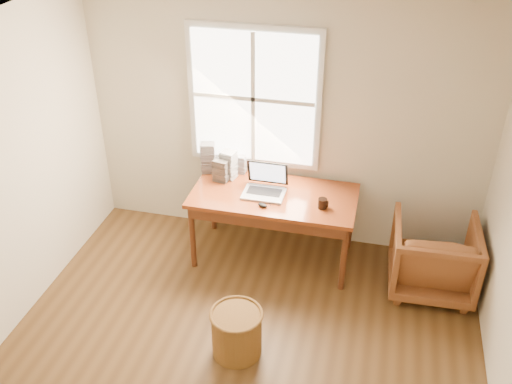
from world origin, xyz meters
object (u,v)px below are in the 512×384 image
at_px(armchair, 433,257).
at_px(laptop, 264,183).
at_px(desk, 274,196).
at_px(coffee_mug, 322,203).
at_px(wicker_stool, 237,333).
at_px(cd_stack_a, 228,165).

bearing_deg(armchair, laptop, -4.74).
xyz_separation_m(desk, armchair, (1.55, -0.12, -0.37)).
bearing_deg(desk, coffee_mug, -15.24).
bearing_deg(laptop, desk, 23.41).
distance_m(wicker_stool, cd_stack_a, 1.77).
relative_size(wicker_stool, cd_stack_a, 1.44).
bearing_deg(laptop, armchair, -2.31).
xyz_separation_m(wicker_stool, laptop, (-0.07, 1.30, 0.68)).
xyz_separation_m(laptop, cd_stack_a, (-0.42, 0.25, 0.01)).
height_order(desk, wicker_stool, desk).
xyz_separation_m(armchair, coffee_mug, (-1.06, -0.02, 0.44)).
height_order(armchair, wicker_stool, armchair).
xyz_separation_m(desk, cd_stack_a, (-0.52, 0.21, 0.16)).
bearing_deg(coffee_mug, cd_stack_a, 152.38).
relative_size(desk, wicker_stool, 3.88).
bearing_deg(laptop, coffee_mug, -8.73).
distance_m(laptop, coffee_mug, 0.60).
xyz_separation_m(laptop, coffee_mug, (0.58, -0.09, -0.09)).
height_order(wicker_stool, cd_stack_a, cd_stack_a).
xyz_separation_m(armchair, wicker_stool, (-1.57, -1.22, -0.15)).
bearing_deg(cd_stack_a, desk, -22.23).
bearing_deg(desk, cd_stack_a, 157.77).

